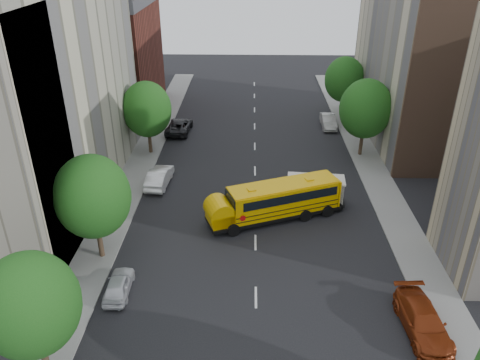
{
  "coord_description": "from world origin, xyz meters",
  "views": [
    {
      "loc": [
        -0.44,
        -30.9,
        20.5
      ],
      "look_at": [
        -1.26,
        2.0,
        3.19
      ],
      "focal_mm": 35.0,
      "sensor_mm": 36.0,
      "label": 1
    }
  ],
  "objects_px": {
    "parked_car_3": "(423,321)",
    "street_tree_4": "(366,109)",
    "street_tree_0": "(30,305)",
    "safari_truck": "(310,190)",
    "street_tree_5": "(344,80)",
    "street_tree_1": "(93,197)",
    "school_bus": "(273,200)",
    "parked_car_1": "(159,177)",
    "street_tree_2": "(147,109)",
    "parked_car_0": "(119,285)",
    "parked_car_5": "(328,121)",
    "parked_car_2": "(179,126)"
  },
  "relations": [
    {
      "from": "street_tree_4",
      "to": "school_bus",
      "type": "bearing_deg",
      "value": -127.28
    },
    {
      "from": "street_tree_5",
      "to": "parked_car_1",
      "type": "bearing_deg",
      "value": -136.17
    },
    {
      "from": "street_tree_2",
      "to": "parked_car_1",
      "type": "bearing_deg",
      "value": -72.57
    },
    {
      "from": "parked_car_5",
      "to": "street_tree_2",
      "type": "bearing_deg",
      "value": -157.87
    },
    {
      "from": "street_tree_0",
      "to": "street_tree_1",
      "type": "bearing_deg",
      "value": 90.0
    },
    {
      "from": "street_tree_4",
      "to": "safari_truck",
      "type": "relative_size",
      "value": 1.34
    },
    {
      "from": "school_bus",
      "to": "parked_car_1",
      "type": "relative_size",
      "value": 2.3
    },
    {
      "from": "parked_car_2",
      "to": "street_tree_2",
      "type": "bearing_deg",
      "value": 72.92
    },
    {
      "from": "street_tree_0",
      "to": "parked_car_1",
      "type": "distance_m",
      "value": 21.45
    },
    {
      "from": "street_tree_0",
      "to": "street_tree_5",
      "type": "bearing_deg",
      "value": 61.19
    },
    {
      "from": "street_tree_4",
      "to": "parked_car_0",
      "type": "distance_m",
      "value": 29.76
    },
    {
      "from": "street_tree_2",
      "to": "parked_car_5",
      "type": "distance_m",
      "value": 21.74
    },
    {
      "from": "safari_truck",
      "to": "parked_car_1",
      "type": "xyz_separation_m",
      "value": [
        -13.41,
        3.22,
        -0.54
      ]
    },
    {
      "from": "street_tree_0",
      "to": "street_tree_2",
      "type": "distance_m",
      "value": 28.0
    },
    {
      "from": "parked_car_0",
      "to": "parked_car_3",
      "type": "height_order",
      "value": "parked_car_3"
    },
    {
      "from": "safari_truck",
      "to": "street_tree_2",
      "type": "bearing_deg",
      "value": 151.66
    },
    {
      "from": "street_tree_1",
      "to": "street_tree_2",
      "type": "height_order",
      "value": "street_tree_1"
    },
    {
      "from": "school_bus",
      "to": "parked_car_1",
      "type": "distance_m",
      "value": 11.68
    },
    {
      "from": "street_tree_1",
      "to": "street_tree_2",
      "type": "distance_m",
      "value": 18.0
    },
    {
      "from": "street_tree_1",
      "to": "street_tree_4",
      "type": "height_order",
      "value": "street_tree_4"
    },
    {
      "from": "parked_car_2",
      "to": "street_tree_1",
      "type": "bearing_deg",
      "value": 87.99
    },
    {
      "from": "street_tree_2",
      "to": "street_tree_5",
      "type": "relative_size",
      "value": 1.03
    },
    {
      "from": "parked_car_0",
      "to": "parked_car_2",
      "type": "height_order",
      "value": "parked_car_2"
    },
    {
      "from": "street_tree_4",
      "to": "parked_car_1",
      "type": "xyz_separation_m",
      "value": [
        -19.8,
        -7.01,
        -4.28
      ]
    },
    {
      "from": "street_tree_2",
      "to": "parked_car_5",
      "type": "height_order",
      "value": "street_tree_2"
    },
    {
      "from": "street_tree_0",
      "to": "safari_truck",
      "type": "distance_m",
      "value": 23.88
    },
    {
      "from": "safari_truck",
      "to": "parked_car_1",
      "type": "bearing_deg",
      "value": 171.39
    },
    {
      "from": "street_tree_5",
      "to": "street_tree_1",
      "type": "bearing_deg",
      "value": -126.25
    },
    {
      "from": "street_tree_5",
      "to": "parked_car_1",
      "type": "relative_size",
      "value": 1.55
    },
    {
      "from": "street_tree_0",
      "to": "safari_truck",
      "type": "xyz_separation_m",
      "value": [
        15.61,
        17.77,
        -3.3
      ]
    },
    {
      "from": "street_tree_1",
      "to": "safari_truck",
      "type": "relative_size",
      "value": 1.3
    },
    {
      "from": "street_tree_0",
      "to": "parked_car_0",
      "type": "relative_size",
      "value": 1.98
    },
    {
      "from": "street_tree_0",
      "to": "street_tree_1",
      "type": "distance_m",
      "value": 10.0
    },
    {
      "from": "school_bus",
      "to": "parked_car_0",
      "type": "distance_m",
      "value": 13.79
    },
    {
      "from": "street_tree_4",
      "to": "safari_truck",
      "type": "bearing_deg",
      "value": -121.97
    },
    {
      "from": "street_tree_1",
      "to": "school_bus",
      "type": "relative_size",
      "value": 0.71
    },
    {
      "from": "street_tree_1",
      "to": "parked_car_1",
      "type": "xyz_separation_m",
      "value": [
        2.2,
        10.99,
        -4.15
      ]
    },
    {
      "from": "street_tree_4",
      "to": "street_tree_5",
      "type": "distance_m",
      "value": 12.01
    },
    {
      "from": "street_tree_0",
      "to": "school_bus",
      "type": "xyz_separation_m",
      "value": [
        12.42,
        15.41,
        -2.91
      ]
    },
    {
      "from": "school_bus",
      "to": "parked_car_3",
      "type": "relative_size",
      "value": 2.07
    },
    {
      "from": "school_bus",
      "to": "street_tree_0",
      "type": "bearing_deg",
      "value": -150.35
    },
    {
      "from": "safari_truck",
      "to": "parked_car_3",
      "type": "relative_size",
      "value": 1.13
    },
    {
      "from": "safari_truck",
      "to": "parked_car_0",
      "type": "relative_size",
      "value": 1.62
    },
    {
      "from": "street_tree_0",
      "to": "street_tree_1",
      "type": "xyz_separation_m",
      "value": [
        0.0,
        10.0,
        0.31
      ]
    },
    {
      "from": "parked_car_2",
      "to": "parked_car_5",
      "type": "bearing_deg",
      "value": -170.08
    },
    {
      "from": "street_tree_1",
      "to": "parked_car_2",
      "type": "distance_m",
      "value": 24.41
    },
    {
      "from": "school_bus",
      "to": "parked_car_1",
      "type": "bearing_deg",
      "value": 129.89
    },
    {
      "from": "parked_car_1",
      "to": "parked_car_3",
      "type": "distance_m",
      "value": 25.46
    },
    {
      "from": "school_bus",
      "to": "street_tree_2",
      "type": "bearing_deg",
      "value": 113.13
    },
    {
      "from": "parked_car_3",
      "to": "street_tree_4",
      "type": "bearing_deg",
      "value": 83.16
    }
  ]
}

